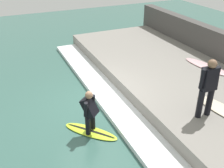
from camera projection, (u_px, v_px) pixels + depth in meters
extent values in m
plane|color=#386056|center=(94.00, 106.00, 8.66)|extent=(28.00, 28.00, 0.00)
cube|color=gray|center=(177.00, 80.00, 9.73)|extent=(4.40, 11.94, 0.54)
cube|color=white|center=(111.00, 100.00, 8.86)|extent=(0.95, 11.34, 0.15)
ellipsoid|color=#BFE02D|center=(91.00, 132.00, 7.47)|extent=(1.42, 1.54, 0.06)
ellipsoid|color=black|center=(91.00, 131.00, 7.45)|extent=(1.06, 1.20, 0.01)
cylinder|color=black|center=(93.00, 120.00, 7.43)|extent=(0.14, 0.14, 0.54)
cylinder|color=black|center=(88.00, 126.00, 7.21)|extent=(0.14, 0.14, 0.54)
cube|color=black|center=(90.00, 107.00, 7.06)|extent=(0.55, 0.56, 0.58)
sphere|color=#A87A5B|center=(89.00, 95.00, 6.89)|extent=(0.21, 0.21, 0.21)
cylinder|color=black|center=(93.00, 102.00, 7.21)|extent=(0.10, 0.20, 0.49)
cylinder|color=black|center=(86.00, 110.00, 6.89)|extent=(0.10, 0.20, 0.49)
cylinder|color=black|center=(209.00, 101.00, 7.14)|extent=(0.16, 0.16, 0.84)
cylinder|color=black|center=(200.00, 104.00, 7.03)|extent=(0.16, 0.16, 0.84)
cube|color=black|center=(209.00, 79.00, 6.74)|extent=(0.41, 0.29, 0.63)
sphere|color=#846047|center=(212.00, 64.00, 6.54)|extent=(0.24, 0.24, 0.24)
cylinder|color=black|center=(217.00, 76.00, 6.80)|extent=(0.12, 0.13, 0.55)
cylinder|color=black|center=(202.00, 79.00, 6.64)|extent=(0.12, 0.13, 0.55)
ellipsoid|color=beige|center=(222.00, 109.00, 7.49)|extent=(0.75, 1.81, 0.06)
ellipsoid|color=beige|center=(207.00, 67.00, 10.07)|extent=(0.91, 2.10, 0.06)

